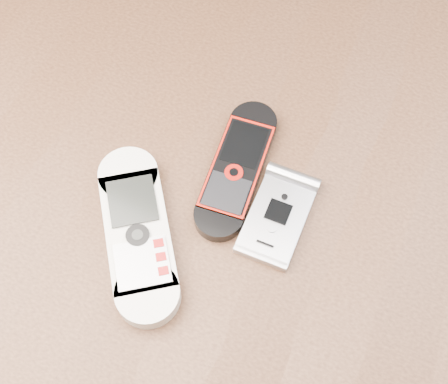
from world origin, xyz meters
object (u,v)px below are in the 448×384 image
Objects in this scene: table at (220,240)px; motorola_razr at (277,217)px; nokia_white at (138,233)px; nokia_black_red at (237,168)px.

motorola_razr is (0.06, -0.00, 0.11)m from table.
nokia_white reaches higher than table.
table is 12.75× the size of motorola_razr.
nokia_white is 1.75× the size of motorola_razr.
nokia_black_red is 1.53× the size of motorola_razr.
nokia_white is at bearing -124.56° from nokia_black_red.
nokia_white is at bearing -126.66° from table.
nokia_black_red is at bearing 25.05° from nokia_white.
nokia_black_red is (0.05, 0.09, -0.00)m from nokia_white.
motorola_razr is at bearing -3.65° from table.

